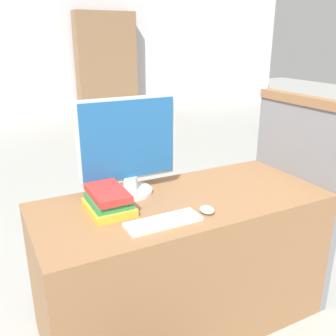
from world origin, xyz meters
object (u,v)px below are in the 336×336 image
keyboard (163,222)px  mouse (207,210)px  monitor (129,148)px  book_stack (108,201)px

keyboard → mouse: (0.23, -0.00, 0.01)m
monitor → keyboard: bearing=-89.9°
keyboard → mouse: mouse is taller
keyboard → book_stack: bearing=125.9°
monitor → mouse: monitor is taller
monitor → mouse: bearing=-59.5°
keyboard → book_stack: 0.30m
keyboard → mouse: 0.23m
keyboard → book_stack: book_stack is taller
book_stack → monitor: bearing=41.6°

